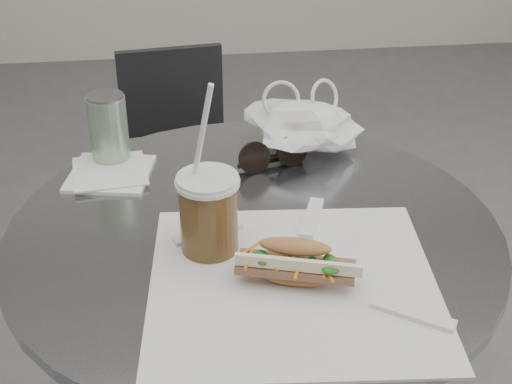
{
  "coord_description": "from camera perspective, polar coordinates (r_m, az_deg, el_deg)",
  "views": [
    {
      "loc": [
        -0.11,
        -0.7,
        1.35
      ],
      "look_at": [
        0.01,
        0.22,
        0.79
      ],
      "focal_mm": 50.0,
      "sensor_mm": 36.0,
      "label": 1
    }
  ],
  "objects": [
    {
      "name": "napkin_stack",
      "position": [
        1.26,
        -11.6,
        1.51
      ],
      "size": [
        0.16,
        0.16,
        0.01
      ],
      "color": "white",
      "rests_on": "cafe_table"
    },
    {
      "name": "plastic_bag",
      "position": [
        1.29,
        3.83,
        5.08
      ],
      "size": [
        0.23,
        0.2,
        0.1
      ],
      "primitive_type": null,
      "rotation": [
        0.0,
        0.0,
        0.3
      ],
      "color": "white",
      "rests_on": "cafe_table"
    },
    {
      "name": "iced_coffee",
      "position": [
        1.01,
        -3.81,
        -1.68
      ],
      "size": [
        0.09,
        0.09,
        0.26
      ],
      "color": "brown",
      "rests_on": "cafe_table"
    },
    {
      "name": "cafe_table",
      "position": [
        1.27,
        -0.17,
        -13.24
      ],
      "size": [
        0.76,
        0.76,
        0.74
      ],
      "color": "slate",
      "rests_on": "ground"
    },
    {
      "name": "chair_far",
      "position": [
        2.02,
        -5.83,
        -0.18
      ],
      "size": [
        0.37,
        0.38,
        0.69
      ],
      "rotation": [
        0.0,
        0.0,
        3.26
      ],
      "color": "#29292B",
      "rests_on": "ground"
    },
    {
      "name": "banh_mi",
      "position": [
        0.96,
        3.16,
        -5.68
      ],
      "size": [
        0.21,
        0.13,
        0.07
      ],
      "rotation": [
        0.0,
        0.0,
        -0.29
      ],
      "color": "#A6763F",
      "rests_on": "sandwich_paper"
    },
    {
      "name": "sunglasses",
      "position": [
        1.25,
        1.34,
        2.87
      ],
      "size": [
        0.13,
        0.06,
        0.06
      ],
      "rotation": [
        0.0,
        0.0,
        0.28
      ],
      "color": "black",
      "rests_on": "cafe_table"
    },
    {
      "name": "sandwich_paper",
      "position": [
        0.98,
        2.99,
        -7.31
      ],
      "size": [
        0.42,
        0.4,
        0.0
      ],
      "primitive_type": "cube",
      "rotation": [
        0.0,
        0.0,
        -0.08
      ],
      "color": "white",
      "rests_on": "cafe_table"
    },
    {
      "name": "drink_can",
      "position": [
        1.27,
        -11.71,
        4.93
      ],
      "size": [
        0.07,
        0.07,
        0.13
      ],
      "color": "#528E54",
      "rests_on": "cafe_table"
    }
  ]
}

